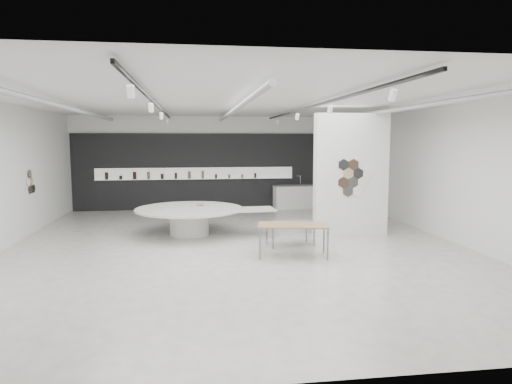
{
  "coord_description": "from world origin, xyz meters",
  "views": [
    {
      "loc": [
        -1.12,
        -11.9,
        2.81
      ],
      "look_at": [
        0.69,
        1.2,
        1.32
      ],
      "focal_mm": 32.0,
      "sensor_mm": 36.0,
      "label": 1
    }
  ],
  "objects": [
    {
      "name": "display_island",
      "position": [
        -1.19,
        1.68,
        0.53
      ],
      "size": [
        4.21,
        3.36,
        0.82
      ],
      "rotation": [
        0.0,
        0.0,
        0.05
      ],
      "color": "white",
      "rests_on": "ground"
    },
    {
      "name": "sample_table_stone",
      "position": [
        1.45,
        -0.06,
        0.58
      ],
      "size": [
        1.31,
        0.78,
        0.63
      ],
      "rotation": [
        0.0,
        0.0,
        0.14
      ],
      "color": "gray",
      "rests_on": "ground"
    },
    {
      "name": "kitchen_counter",
      "position": [
        3.03,
        6.51,
        0.49
      ],
      "size": [
        1.76,
        0.8,
        1.35
      ],
      "rotation": [
        0.0,
        0.0,
        0.08
      ],
      "color": "white",
      "rests_on": "ground"
    },
    {
      "name": "partition_column",
      "position": [
        3.5,
        1.0,
        1.8
      ],
      "size": [
        2.2,
        0.38,
        3.6
      ],
      "color": "white",
      "rests_on": "ground"
    },
    {
      "name": "back_wall_display",
      "position": [
        -0.08,
        6.93,
        1.54
      ],
      "size": [
        11.8,
        0.27,
        3.1
      ],
      "color": "black",
      "rests_on": "ground"
    },
    {
      "name": "room",
      "position": [
        -0.09,
        -0.0,
        2.07
      ],
      "size": [
        12.02,
        14.02,
        3.82
      ],
      "color": "beige",
      "rests_on": "ground"
    },
    {
      "name": "sample_table_wood",
      "position": [
        1.27,
        -1.23,
        0.73
      ],
      "size": [
        1.8,
        1.1,
        0.79
      ],
      "rotation": [
        0.0,
        0.0,
        -0.16
      ],
      "color": "#936F4C",
      "rests_on": "ground"
    }
  ]
}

